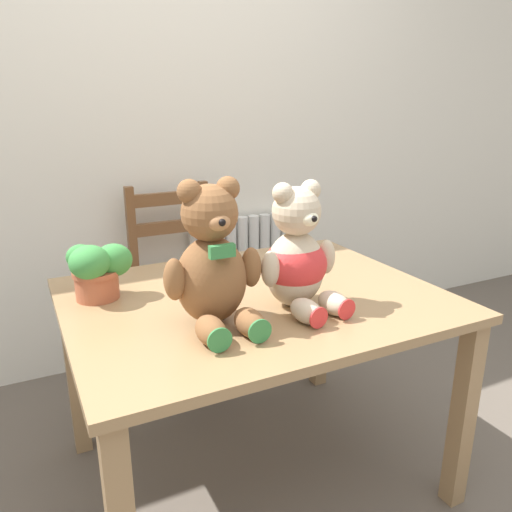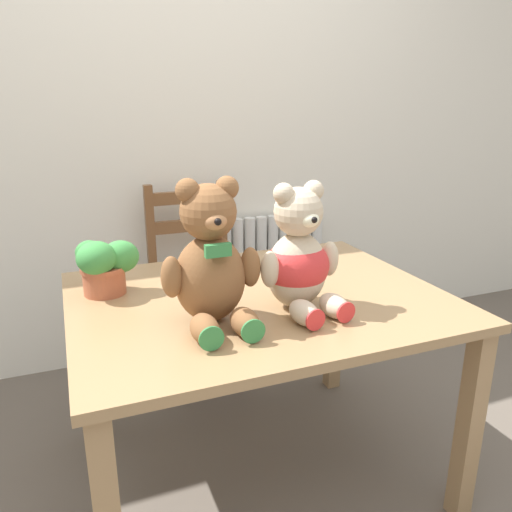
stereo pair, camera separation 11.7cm
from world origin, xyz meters
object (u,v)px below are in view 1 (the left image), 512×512
Objects in this scene: wooden_chair_behind at (180,285)px; potted_plant at (97,269)px; teddy_bear_right at (297,258)px; teddy_bear_left at (213,264)px.

potted_plant is at bearing 53.70° from wooden_chair_behind.
wooden_chair_behind reaches higher than potted_plant.
teddy_bear_left is at bearing -5.90° from teddy_bear_right.
teddy_bear_left reaches higher than teddy_bear_right.
teddy_bear_left is at bearing 78.39° from wooden_chair_behind.
wooden_chair_behind is 4.67× the size of potted_plant.
teddy_bear_right is 0.63m from potted_plant.
wooden_chair_behind is 1.06m from teddy_bear_left.
wooden_chair_behind is 0.85m from potted_plant.
teddy_bear_left is (-0.20, -0.96, 0.42)m from wooden_chair_behind.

